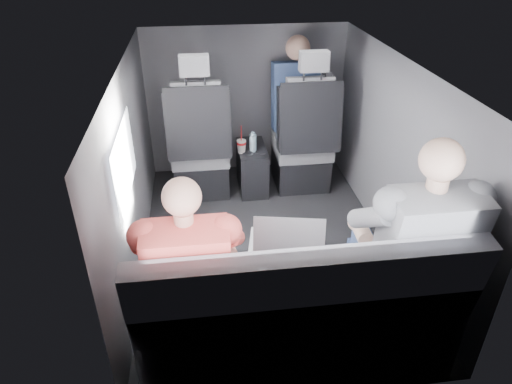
{
  "coord_description": "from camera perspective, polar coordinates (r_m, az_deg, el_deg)",
  "views": [
    {
      "loc": [
        -0.44,
        -2.72,
        2.09
      ],
      "look_at": [
        -0.09,
        -0.05,
        0.5
      ],
      "focal_mm": 32.0,
      "sensor_mm": 36.0,
      "label": 1
    }
  ],
  "objects": [
    {
      "name": "panel_front",
      "position": [
        4.28,
        -1.24,
        11.29
      ],
      "size": [
        1.8,
        0.02,
        1.35
      ],
      "primitive_type": "cube",
      "color": "#56565B",
      "rests_on": "floor"
    },
    {
      "name": "front_seat_right",
      "position": [
        4.03,
        5.94,
        5.68
      ],
      "size": [
        0.52,
        0.58,
        1.26
      ],
      "color": "black",
      "rests_on": "floor"
    },
    {
      "name": "laptop_black",
      "position": [
        2.65,
        18.23,
        -4.52
      ],
      "size": [
        0.35,
        0.32,
        0.24
      ],
      "color": "black",
      "rests_on": "passenger_rear_right"
    },
    {
      "name": "front_seat_left",
      "position": [
        3.94,
        -6.99,
        4.95
      ],
      "size": [
        0.52,
        0.58,
        1.26
      ],
      "color": "black",
      "rests_on": "floor"
    },
    {
      "name": "passenger_front_right",
      "position": [
        4.13,
        4.98,
        11.66
      ],
      "size": [
        0.42,
        0.42,
        0.87
      ],
      "color": "navy",
      "rests_on": "front_seat_right"
    },
    {
      "name": "panel_back",
      "position": [
        2.05,
        7.13,
        -13.35
      ],
      "size": [
        1.8,
        0.02,
        1.35
      ],
      "primitive_type": "cube",
      "color": "#56565B",
      "rests_on": "floor"
    },
    {
      "name": "water_bottle",
      "position": [
        3.9,
        -0.38,
        6.2
      ],
      "size": [
        0.06,
        0.06,
        0.17
      ],
      "color": "#ADCAEA",
      "rests_on": "center_console"
    },
    {
      "name": "soda_cup",
      "position": [
        3.88,
        -1.83,
        5.79
      ],
      "size": [
        0.08,
        0.08,
        0.25
      ],
      "color": "white",
      "rests_on": "center_console"
    },
    {
      "name": "panel_left",
      "position": [
        3.1,
        -15.25,
        2.28
      ],
      "size": [
        0.02,
        2.6,
        1.35
      ],
      "primitive_type": "cube",
      "color": "#56565B",
      "rests_on": "floor"
    },
    {
      "name": "laptop_silver",
      "position": [
        2.43,
        3.6,
        -6.25
      ],
      "size": [
        0.4,
        0.38,
        0.26
      ],
      "color": "#B7B7BC",
      "rests_on": "rear_bench"
    },
    {
      "name": "center_console",
      "position": [
        4.08,
        -0.51,
        3.05
      ],
      "size": [
        0.24,
        0.48,
        0.41
      ],
      "color": "black",
      "rests_on": "floor"
    },
    {
      "name": "side_window",
      "position": [
        2.73,
        -16.09,
        3.51
      ],
      "size": [
        0.02,
        0.75,
        0.42
      ],
      "primitive_type": "cube",
      "color": "white",
      "rests_on": "panel_left"
    },
    {
      "name": "seatbelt",
      "position": [
        3.73,
        6.84,
        10.15
      ],
      "size": [
        0.35,
        0.11,
        0.59
      ],
      "primitive_type": "cube",
      "rotation": [
        -0.14,
        0.49,
        0.0
      ],
      "color": "black",
      "rests_on": "front_seat_right"
    },
    {
      "name": "passenger_rear_right",
      "position": [
        2.48,
        18.7,
        -6.48
      ],
      "size": [
        0.55,
        0.66,
        1.3
      ],
      "color": "navy",
      "rests_on": "rear_bench"
    },
    {
      "name": "panel_right",
      "position": [
        3.34,
        16.94,
        4.15
      ],
      "size": [
        0.02,
        2.6,
        1.35
      ],
      "primitive_type": "cube",
      "color": "#56565B",
      "rests_on": "floor"
    },
    {
      "name": "rear_bench",
      "position": [
        2.47,
        5.23,
        -15.71
      ],
      "size": [
        1.6,
        0.57,
        0.92
      ],
      "color": "slate",
      "rests_on": "floor"
    },
    {
      "name": "passenger_rear_left",
      "position": [
        2.29,
        -8.23,
        -9.82
      ],
      "size": [
        0.48,
        0.6,
        1.19
      ],
      "color": "#2F3034",
      "rests_on": "rear_bench"
    },
    {
      "name": "laptop_white",
      "position": [
        2.38,
        -8.38,
        -7.45
      ],
      "size": [
        0.4,
        0.39,
        0.26
      ],
      "color": "white",
      "rests_on": "passenger_rear_left"
    },
    {
      "name": "floor",
      "position": [
        3.45,
        1.31,
        -6.63
      ],
      "size": [
        2.6,
        2.6,
        0.0
      ],
      "primitive_type": "plane",
      "color": "black",
      "rests_on": "ground"
    },
    {
      "name": "ceiling",
      "position": [
        2.85,
        1.64,
        15.55
      ],
      "size": [
        2.6,
        2.6,
        0.0
      ],
      "primitive_type": "plane",
      "rotation": [
        3.14,
        0.0,
        0.0
      ],
      "color": "#B2B2AD",
      "rests_on": "panel_back"
    }
  ]
}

